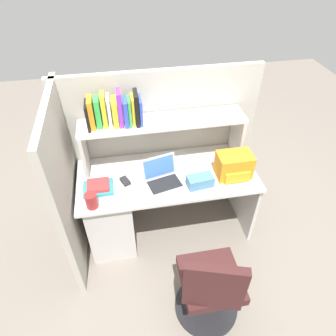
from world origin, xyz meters
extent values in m
plane|color=slate|center=(0.00, 0.00, 0.00)|extent=(8.00, 8.00, 0.00)
cube|color=silver|center=(0.00, 0.00, 0.71)|extent=(1.60, 0.70, 0.03)
cube|color=beige|center=(-0.55, 0.00, 0.35)|extent=(0.40, 0.64, 0.70)
cube|color=beige|center=(0.78, 0.00, 0.35)|extent=(0.03, 0.64, 0.70)
cube|color=#B2ADA0|center=(0.00, 0.38, 0.78)|extent=(1.84, 0.05, 1.55)
cube|color=#B2ADA0|center=(-0.85, -0.05, 0.78)|extent=(0.05, 1.06, 1.55)
cube|color=beige|center=(-0.70, 0.20, 0.94)|extent=(0.03, 0.28, 0.42)
cube|color=beige|center=(0.70, 0.20, 0.94)|extent=(0.03, 0.28, 0.42)
cube|color=silver|center=(0.00, 0.20, 1.17)|extent=(1.44, 0.28, 0.03)
cube|color=black|center=(-0.61, 0.19, 1.29)|extent=(0.02, 0.17, 0.22)
cube|color=orange|center=(-0.58, 0.20, 1.31)|extent=(0.04, 0.16, 0.25)
cube|color=green|center=(-0.53, 0.21, 1.30)|extent=(0.04, 0.13, 0.25)
cube|color=yellow|center=(-0.48, 0.21, 1.32)|extent=(0.03, 0.13, 0.28)
cube|color=white|center=(-0.43, 0.19, 1.31)|extent=(0.02, 0.16, 0.26)
cube|color=yellow|center=(-0.39, 0.20, 1.29)|extent=(0.04, 0.16, 0.23)
cube|color=purple|center=(-0.35, 0.20, 1.33)|extent=(0.03, 0.14, 0.30)
cube|color=blue|center=(-0.31, 0.19, 1.29)|extent=(0.04, 0.15, 0.23)
cube|color=green|center=(-0.28, 0.19, 1.29)|extent=(0.02, 0.15, 0.23)
cube|color=yellow|center=(-0.25, 0.20, 1.30)|extent=(0.02, 0.15, 0.24)
cube|color=black|center=(-0.22, 0.20, 1.32)|extent=(0.03, 0.18, 0.27)
cube|color=blue|center=(-0.18, 0.20, 1.29)|extent=(0.02, 0.18, 0.22)
cube|color=#B7BABF|center=(-0.05, -0.13, 0.74)|extent=(0.35, 0.29, 0.02)
cube|color=black|center=(-0.05, -0.14, 0.75)|extent=(0.31, 0.23, 0.00)
cube|color=#B7BABF|center=(-0.08, -0.02, 0.85)|extent=(0.31, 0.13, 0.20)
cube|color=#3F72CC|center=(-0.07, -0.02, 0.85)|extent=(0.27, 0.10, 0.16)
cube|color=orange|center=(0.58, -0.10, 0.84)|extent=(0.30, 0.20, 0.22)
cube|color=#FFA123|center=(0.58, -0.21, 0.79)|extent=(0.22, 0.04, 0.10)
cube|color=#262628|center=(-0.38, -0.04, 0.75)|extent=(0.10, 0.12, 0.03)
cylinder|color=white|center=(0.21, 0.00, 0.78)|extent=(0.08, 0.08, 0.10)
cube|color=teal|center=(0.25, -0.19, 0.78)|extent=(0.23, 0.15, 0.10)
cylinder|color=maroon|center=(-0.65, -0.27, 0.80)|extent=(0.10, 0.10, 0.13)
cube|color=teal|center=(-0.61, -0.08, 0.75)|extent=(0.25, 0.19, 0.03)
cube|color=red|center=(-0.61, -0.08, 0.78)|extent=(0.18, 0.16, 0.03)
cylinder|color=black|center=(0.17, -0.90, 0.02)|extent=(0.52, 0.52, 0.04)
cylinder|color=#262628|center=(0.17, -0.90, 0.24)|extent=(0.05, 0.05, 0.41)
cube|color=#3F1E1E|center=(0.17, -0.90, 0.45)|extent=(0.44, 0.44, 0.08)
cube|color=#3F1E1E|center=(0.11, -1.09, 0.71)|extent=(0.40, 0.18, 0.44)
camera|label=1|loc=(-0.35, -2.00, 2.56)|focal=32.45mm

